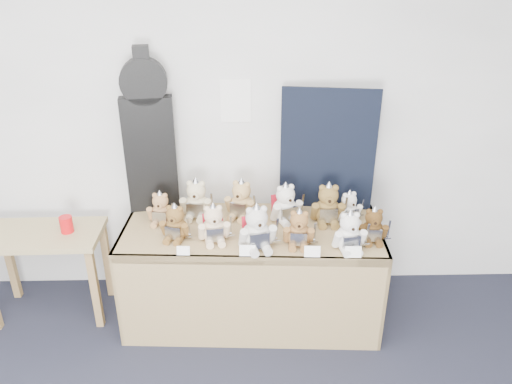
{
  "coord_description": "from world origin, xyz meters",
  "views": [
    {
      "loc": [
        0.66,
        -0.86,
        2.4
      ],
      "look_at": [
        0.73,
        1.96,
        1.04
      ],
      "focal_mm": 35.0,
      "sensor_mm": 36.0,
      "label": 1
    }
  ],
  "objects_px": {
    "teddy_front_right": "(299,230)",
    "teddy_back_right": "(328,205)",
    "side_table": "(45,248)",
    "teddy_front_end": "(373,226)",
    "teddy_front_far_right": "(349,233)",
    "teddy_back_centre_right": "(286,205)",
    "teddy_back_far_left": "(161,209)",
    "guitar_case": "(149,134)",
    "teddy_front_far_left": "(175,224)",
    "teddy_front_left": "(214,225)",
    "teddy_back_left": "(197,200)",
    "red_cup": "(66,224)",
    "teddy_front_centre": "(257,229)",
    "teddy_back_centre_left": "(241,201)",
    "teddy_back_end": "(349,208)",
    "display_table": "(251,253)"
  },
  "relations": [
    {
      "from": "teddy_front_right",
      "to": "teddy_back_right",
      "type": "height_order",
      "value": "teddy_back_right"
    },
    {
      "from": "side_table",
      "to": "teddy_front_end",
      "type": "distance_m",
      "value": 2.24
    },
    {
      "from": "teddy_front_far_right",
      "to": "teddy_back_centre_right",
      "type": "relative_size",
      "value": 0.94
    },
    {
      "from": "teddy_back_right",
      "to": "teddy_back_far_left",
      "type": "height_order",
      "value": "teddy_back_right"
    },
    {
      "from": "side_table",
      "to": "guitar_case",
      "type": "relative_size",
      "value": 0.7
    },
    {
      "from": "teddy_front_far_left",
      "to": "teddy_front_left",
      "type": "relative_size",
      "value": 0.94
    },
    {
      "from": "teddy_back_right",
      "to": "teddy_back_left",
      "type": "bearing_deg",
      "value": 175.63
    },
    {
      "from": "teddy_front_end",
      "to": "teddy_back_far_left",
      "type": "relative_size",
      "value": 1.02
    },
    {
      "from": "side_table",
      "to": "teddy_back_right",
      "type": "bearing_deg",
      "value": -1.1
    },
    {
      "from": "teddy_front_far_right",
      "to": "teddy_front_end",
      "type": "distance_m",
      "value": 0.2
    },
    {
      "from": "teddy_front_right",
      "to": "teddy_front_end",
      "type": "height_order",
      "value": "teddy_front_right"
    },
    {
      "from": "teddy_front_right",
      "to": "teddy_back_centre_right",
      "type": "bearing_deg",
      "value": 106.65
    },
    {
      "from": "side_table",
      "to": "red_cup",
      "type": "relative_size",
      "value": 6.91
    },
    {
      "from": "teddy_back_right",
      "to": "teddy_front_end",
      "type": "bearing_deg",
      "value": -42.94
    },
    {
      "from": "teddy_front_far_right",
      "to": "teddy_back_right",
      "type": "height_order",
      "value": "teddy_back_right"
    },
    {
      "from": "teddy_front_centre",
      "to": "teddy_back_centre_left",
      "type": "relative_size",
      "value": 1.06
    },
    {
      "from": "side_table",
      "to": "teddy_back_right",
      "type": "relative_size",
      "value": 2.53
    },
    {
      "from": "guitar_case",
      "to": "teddy_front_end",
      "type": "bearing_deg",
      "value": -26.9
    },
    {
      "from": "teddy_back_end",
      "to": "display_table",
      "type": "bearing_deg",
      "value": 173.23
    },
    {
      "from": "guitar_case",
      "to": "teddy_front_right",
      "type": "relative_size",
      "value": 4.22
    },
    {
      "from": "side_table",
      "to": "teddy_front_right",
      "type": "height_order",
      "value": "teddy_front_right"
    },
    {
      "from": "teddy_front_left",
      "to": "teddy_back_left",
      "type": "bearing_deg",
      "value": 103.98
    },
    {
      "from": "teddy_front_centre",
      "to": "teddy_back_end",
      "type": "distance_m",
      "value": 0.72
    },
    {
      "from": "side_table",
      "to": "red_cup",
      "type": "xyz_separation_m",
      "value": [
        0.17,
        0.01,
        0.18
      ]
    },
    {
      "from": "teddy_back_left",
      "to": "teddy_back_far_left",
      "type": "xyz_separation_m",
      "value": [
        -0.24,
        -0.08,
        -0.02
      ]
    },
    {
      "from": "red_cup",
      "to": "teddy_back_right",
      "type": "relative_size",
      "value": 0.37
    },
    {
      "from": "teddy_front_far_left",
      "to": "teddy_front_left",
      "type": "bearing_deg",
      "value": 5.84
    },
    {
      "from": "teddy_front_centre",
      "to": "teddy_back_end",
      "type": "xyz_separation_m",
      "value": [
        0.64,
        0.33,
        -0.03
      ]
    },
    {
      "from": "teddy_front_far_left",
      "to": "teddy_back_end",
      "type": "distance_m",
      "value": 1.17
    },
    {
      "from": "red_cup",
      "to": "teddy_front_end",
      "type": "distance_m",
      "value": 2.05
    },
    {
      "from": "teddy_front_right",
      "to": "teddy_back_centre_right",
      "type": "relative_size",
      "value": 0.89
    },
    {
      "from": "teddy_front_left",
      "to": "teddy_back_end",
      "type": "xyz_separation_m",
      "value": [
        0.91,
        0.24,
        -0.01
      ]
    },
    {
      "from": "teddy_back_right",
      "to": "display_table",
      "type": "bearing_deg",
      "value": -162.81
    },
    {
      "from": "teddy_front_left",
      "to": "teddy_back_right",
      "type": "distance_m",
      "value": 0.79
    },
    {
      "from": "teddy_back_centre_right",
      "to": "teddy_back_far_left",
      "type": "distance_m",
      "value": 0.85
    },
    {
      "from": "red_cup",
      "to": "teddy_back_end",
      "type": "bearing_deg",
      "value": 0.1
    },
    {
      "from": "teddy_front_far_right",
      "to": "teddy_back_centre_left",
      "type": "height_order",
      "value": "teddy_back_centre_left"
    },
    {
      "from": "teddy_front_end",
      "to": "teddy_back_centre_right",
      "type": "relative_size",
      "value": 0.84
    },
    {
      "from": "teddy_front_right",
      "to": "teddy_back_far_left",
      "type": "bearing_deg",
      "value": 167.31
    },
    {
      "from": "teddy_front_left",
      "to": "teddy_front_end",
      "type": "distance_m",
      "value": 1.01
    },
    {
      "from": "teddy_back_centre_left",
      "to": "teddy_back_centre_right",
      "type": "height_order",
      "value": "teddy_back_centre_left"
    },
    {
      "from": "teddy_back_end",
      "to": "teddy_front_far_left",
      "type": "bearing_deg",
      "value": 170.36
    },
    {
      "from": "side_table",
      "to": "teddy_back_centre_right",
      "type": "height_order",
      "value": "teddy_back_centre_right"
    },
    {
      "from": "red_cup",
      "to": "teddy_back_left",
      "type": "relative_size",
      "value": 0.37
    },
    {
      "from": "teddy_back_end",
      "to": "teddy_front_left",
      "type": "bearing_deg",
      "value": 174.84
    },
    {
      "from": "teddy_back_left",
      "to": "teddy_back_centre_left",
      "type": "bearing_deg",
      "value": 4.82
    },
    {
      "from": "teddy_back_right",
      "to": "teddy_front_right",
      "type": "bearing_deg",
      "value": -126.05
    },
    {
      "from": "teddy_front_far_left",
      "to": "teddy_front_centre",
      "type": "distance_m",
      "value": 0.53
    },
    {
      "from": "display_table",
      "to": "teddy_front_far_right",
      "type": "xyz_separation_m",
      "value": [
        0.6,
        -0.2,
        0.27
      ]
    },
    {
      "from": "teddy_back_left",
      "to": "teddy_back_right",
      "type": "bearing_deg",
      "value": -0.58
    }
  ]
}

